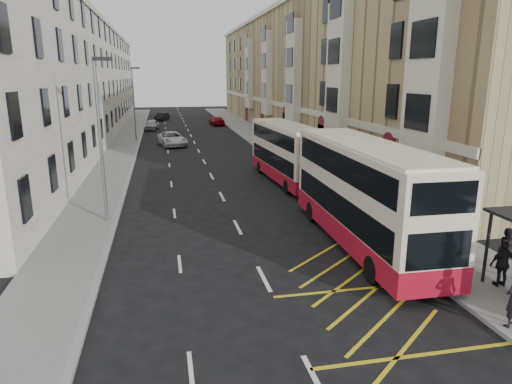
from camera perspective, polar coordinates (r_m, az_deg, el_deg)
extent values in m
plane|color=black|center=(13.78, 4.76, -17.68)|extent=(200.00, 200.00, 0.00)
cube|color=slate|center=(43.33, 3.88, 4.77)|extent=(4.00, 120.00, 0.15)
cube|color=slate|center=(42.01, -17.01, 3.86)|extent=(3.00, 120.00, 0.15)
cube|color=gray|center=(42.85, 1.29, 4.69)|extent=(0.25, 120.00, 0.15)
cube|color=gray|center=(41.89, -14.97, 3.98)|extent=(0.25, 120.00, 0.15)
cube|color=tan|center=(59.59, 6.65, 14.51)|extent=(10.00, 79.00, 15.00)
cube|color=beige|center=(58.33, 1.75, 11.16)|extent=(0.18, 79.00, 0.50)
cube|color=beige|center=(58.72, 1.77, 21.93)|extent=(0.40, 79.00, 0.50)
cube|color=beige|center=(24.87, 20.72, 13.95)|extent=(0.80, 3.20, 10.00)
cube|color=beige|center=(35.65, 10.25, 14.50)|extent=(0.80, 3.20, 10.00)
cube|color=beige|center=(47.02, 4.71, 14.60)|extent=(0.80, 3.20, 10.00)
cube|color=beige|center=(58.65, 1.35, 14.60)|extent=(0.80, 3.20, 10.00)
cube|color=beige|center=(70.40, -0.90, 14.57)|extent=(0.80, 3.20, 10.00)
cube|color=maroon|center=(29.04, 16.08, 2.71)|extent=(0.20, 1.60, 3.00)
cube|color=maroon|center=(39.90, 8.16, 6.19)|extent=(0.20, 1.60, 3.00)
cube|color=maroon|center=(51.26, 3.65, 8.10)|extent=(0.20, 1.60, 3.00)
cube|color=maroon|center=(62.87, 0.77, 9.30)|extent=(0.20, 1.60, 3.00)
cube|color=maroon|center=(74.60, -1.23, 10.10)|extent=(0.20, 1.60, 3.00)
cube|color=silver|center=(57.58, -22.21, 12.58)|extent=(9.00, 79.00, 13.00)
cube|color=beige|center=(57.24, -18.14, 19.45)|extent=(0.30, 79.00, 0.50)
cube|color=black|center=(18.04, 26.90, -6.18)|extent=(0.08, 0.08, 2.60)
cylinder|color=red|center=(18.01, 22.13, -8.41)|extent=(0.06, 0.06, 1.00)
cylinder|color=red|center=(20.59, 17.19, -5.13)|extent=(0.06, 0.06, 1.00)
cylinder|color=red|center=(23.34, 13.42, -2.58)|extent=(0.06, 0.06, 1.00)
cube|color=red|center=(20.44, 17.29, -3.86)|extent=(0.05, 6.50, 0.06)
cube|color=red|center=(20.57, 17.20, -5.00)|extent=(0.05, 6.50, 0.06)
cylinder|color=slate|center=(23.59, -18.86, 5.94)|extent=(0.16, 0.16, 8.00)
cube|color=black|center=(23.34, -18.65, 15.51)|extent=(0.90, 0.18, 0.18)
cylinder|color=slate|center=(53.36, -15.01, 10.54)|extent=(0.16, 0.16, 8.00)
cube|color=black|center=(53.25, -14.85, 14.75)|extent=(0.90, 0.18, 0.18)
cube|color=beige|center=(20.16, 13.45, -0.07)|extent=(2.76, 11.43, 4.09)
cube|color=#AD0F25|center=(20.60, 13.20, -4.33)|extent=(2.79, 11.46, 0.93)
cube|color=black|center=(20.28, 13.37, -1.42)|extent=(2.79, 10.52, 1.14)
cube|color=black|center=(19.89, 13.67, 3.47)|extent=(2.79, 10.52, 1.04)
cube|color=beige|center=(19.75, 13.81, 5.80)|extent=(2.65, 10.97, 0.12)
cube|color=black|center=(25.39, 8.25, 2.12)|extent=(2.20, 0.12, 1.35)
cube|color=black|center=(25.03, 8.42, 6.87)|extent=(1.81, 0.11, 0.47)
cube|color=black|center=(15.53, 21.85, -6.80)|extent=(2.20, 0.12, 1.24)
cylinder|color=black|center=(23.53, 7.00, -2.48)|extent=(0.31, 1.04, 1.04)
cylinder|color=black|center=(24.33, 12.27, -2.14)|extent=(0.31, 1.04, 1.04)
cylinder|color=black|center=(17.16, 14.42, -9.39)|extent=(0.31, 1.04, 1.04)
cylinder|color=black|center=(18.23, 21.18, -8.49)|extent=(0.31, 1.04, 1.04)
cube|color=beige|center=(31.90, 3.89, 5.04)|extent=(2.91, 10.20, 3.62)
cube|color=#AD0F25|center=(32.15, 3.84, 2.58)|extent=(2.94, 10.23, 0.82)
cube|color=black|center=(31.97, 3.87, 4.27)|extent=(2.90, 9.40, 1.01)
cube|color=black|center=(31.73, 3.92, 7.04)|extent=(2.90, 9.40, 0.92)
cube|color=beige|center=(31.65, 3.94, 8.34)|extent=(2.80, 9.80, 0.11)
cube|color=black|center=(36.68, 1.33, 5.68)|extent=(1.95, 0.19, 1.19)
cube|color=black|center=(36.45, 1.34, 8.60)|extent=(1.61, 0.17, 0.41)
cube|color=black|center=(27.35, 7.28, 2.55)|extent=(1.95, 0.19, 1.10)
cylinder|color=black|center=(34.92, 0.51, 3.10)|extent=(0.31, 0.93, 0.92)
cylinder|color=black|center=(35.53, 3.74, 3.26)|extent=(0.31, 0.93, 0.92)
cylinder|color=black|center=(28.91, 3.96, 0.67)|extent=(0.31, 0.93, 0.92)
cylinder|color=black|center=(29.64, 7.75, 0.91)|extent=(0.31, 0.93, 0.92)
imported|color=black|center=(19.82, 28.93, -6.19)|extent=(0.87, 0.74, 1.60)
imported|color=black|center=(18.13, 28.50, -7.87)|extent=(0.99, 0.46, 1.66)
imported|color=silver|center=(49.59, -10.46, 6.55)|extent=(3.40, 5.63, 1.46)
imported|color=#979A9E|center=(64.47, -12.94, 8.19)|extent=(2.15, 4.39, 1.44)
imported|color=black|center=(77.98, -11.67, 9.21)|extent=(2.67, 4.07, 1.27)
imported|color=maroon|center=(69.27, -4.91, 8.84)|extent=(2.17, 4.55, 1.28)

